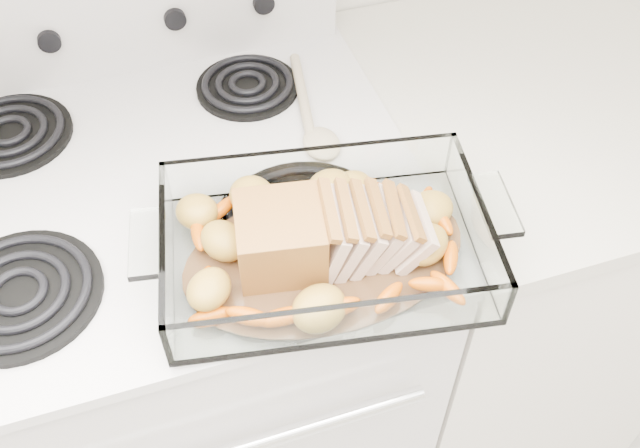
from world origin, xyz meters
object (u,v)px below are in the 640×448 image
object	(u,v)px
electric_range	(191,342)
baking_dish	(325,249)
counter_right	(496,264)
pork_roast	(314,237)

from	to	relation	value
electric_range	baking_dish	bearing A→B (deg)	-49.60
counter_right	baking_dish	xyz separation A→B (m)	(-0.47, -0.23, 0.50)
baking_dish	pork_roast	bearing A→B (deg)	-170.21
pork_roast	baking_dish	bearing A→B (deg)	-12.05
electric_range	counter_right	xyz separation A→B (m)	(0.66, -0.00, -0.02)
electric_range	counter_right	size ratio (longest dim) A/B	1.20
counter_right	baking_dish	size ratio (longest dim) A/B	2.28
pork_roast	counter_right	bearing A→B (deg)	13.27
electric_range	pork_roast	distance (m)	0.59
electric_range	pork_roast	world-z (taller)	electric_range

